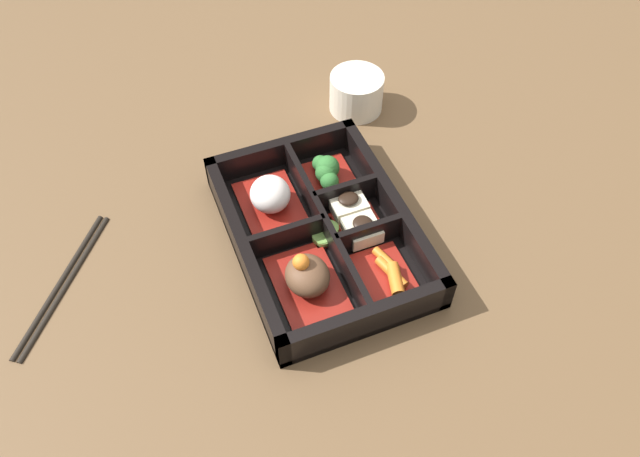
# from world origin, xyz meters

# --- Properties ---
(ground_plane) EXTENTS (3.00, 3.00, 0.00)m
(ground_plane) POSITION_xyz_m (0.00, 0.00, 0.00)
(ground_plane) COLOR brown
(bento_base) EXTENTS (0.29, 0.21, 0.01)m
(bento_base) POSITION_xyz_m (0.00, 0.00, 0.01)
(bento_base) COLOR black
(bento_base) RESTS_ON ground_plane
(bento_rim) EXTENTS (0.29, 0.21, 0.05)m
(bento_rim) POSITION_xyz_m (0.00, -0.00, 0.02)
(bento_rim) COLOR black
(bento_rim) RESTS_ON ground_plane
(bowl_stew) EXTENTS (0.11, 0.07, 0.06)m
(bowl_stew) POSITION_xyz_m (-0.06, 0.04, 0.03)
(bowl_stew) COLOR maroon
(bowl_stew) RESTS_ON bento_base
(bowl_rice) EXTENTS (0.11, 0.07, 0.05)m
(bowl_rice) POSITION_xyz_m (0.06, 0.04, 0.03)
(bowl_rice) COLOR maroon
(bowl_rice) RESTS_ON bento_base
(bowl_carrots) EXTENTS (0.08, 0.06, 0.02)m
(bowl_carrots) POSITION_xyz_m (-0.09, -0.05, 0.02)
(bowl_carrots) COLOR maroon
(bowl_carrots) RESTS_ON bento_base
(bowl_tofu) EXTENTS (0.08, 0.06, 0.03)m
(bowl_tofu) POSITION_xyz_m (0.00, -0.05, 0.02)
(bowl_tofu) COLOR maroon
(bowl_tofu) RESTS_ON bento_base
(bowl_greens) EXTENTS (0.07, 0.06, 0.04)m
(bowl_greens) POSITION_xyz_m (0.08, -0.04, 0.03)
(bowl_greens) COLOR maroon
(bowl_greens) RESTS_ON bento_base
(bowl_pickles) EXTENTS (0.04, 0.04, 0.01)m
(bowl_pickles) POSITION_xyz_m (-0.00, -0.01, 0.02)
(bowl_pickles) COLOR maroon
(bowl_pickles) RESTS_ON bento_base
(tea_cup) EXTENTS (0.08, 0.08, 0.06)m
(tea_cup) POSITION_xyz_m (0.21, -0.14, 0.03)
(tea_cup) COLOR beige
(tea_cup) RESTS_ON ground_plane
(chopsticks) EXTENTS (0.18, 0.14, 0.01)m
(chopsticks) POSITION_xyz_m (0.05, 0.31, 0.00)
(chopsticks) COLOR black
(chopsticks) RESTS_ON ground_plane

